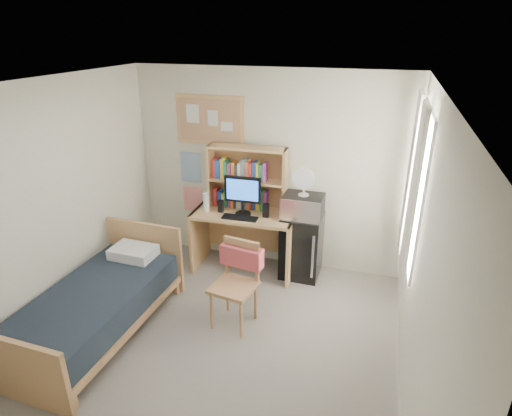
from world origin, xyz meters
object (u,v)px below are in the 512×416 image
(desk_fan, at_px, (304,183))
(monitor, at_px, (243,196))
(desk_chair, at_px, (233,286))
(bed, at_px, (96,312))
(speaker_right, at_px, (266,210))
(bulletin_board, at_px, (210,120))
(mini_fridge, at_px, (302,246))
(microwave, at_px, (303,206))
(desk, at_px, (245,241))
(speaker_left, at_px, (221,206))

(desk_fan, bearing_deg, monitor, -169.79)
(desk_chair, distance_m, bed, 1.47)
(desk_chair, distance_m, speaker_right, 1.19)
(monitor, bearing_deg, bulletin_board, 143.33)
(monitor, relative_size, speaker_right, 2.88)
(mini_fridge, bearing_deg, desk_chair, -110.61)
(bed, xyz_separation_m, speaker_right, (1.37, 1.68, 0.65))
(mini_fridge, bearing_deg, bed, -134.27)
(microwave, bearing_deg, desk_fan, 0.00)
(desk, relative_size, speaker_left, 8.48)
(monitor, bearing_deg, desk_chair, -78.68)
(bulletin_board, relative_size, desk, 0.71)
(desk_chair, xyz_separation_m, desk_fan, (0.49, 1.22, 0.81))
(monitor, xyz_separation_m, microwave, (0.75, 0.12, -0.09))
(desk, relative_size, monitor, 2.66)
(bulletin_board, bearing_deg, mini_fridge, -10.76)
(desk_chair, xyz_separation_m, mini_fridge, (0.49, 1.24, -0.06))
(bulletin_board, distance_m, speaker_left, 1.13)
(monitor, bearing_deg, desk_fan, 7.38)
(desk, bearing_deg, monitor, -90.00)
(bulletin_board, distance_m, desk_chair, 2.23)
(bulletin_board, relative_size, speaker_right, 5.44)
(desk, xyz_separation_m, microwave, (0.75, 0.06, 0.57))
(bulletin_board, xyz_separation_m, microwave, (1.32, -0.27, -0.94))
(bulletin_board, relative_size, speaker_left, 6.02)
(speaker_right, height_order, desk_fan, desk_fan)
(mini_fridge, bearing_deg, speaker_left, -170.81)
(desk_chair, distance_m, speaker_left, 1.29)
(desk, xyz_separation_m, speaker_right, (0.30, -0.05, 0.50))
(bulletin_board, bearing_deg, microwave, -11.60)
(bulletin_board, distance_m, speaker_right, 1.39)
(bed, xyz_separation_m, desk_fan, (1.82, 1.80, 1.02))
(bulletin_board, height_order, speaker_left, bulletin_board)
(desk, relative_size, bed, 0.69)
(monitor, bearing_deg, bed, -124.70)
(bulletin_board, xyz_separation_m, monitor, (0.57, -0.39, -0.84))
(desk, bearing_deg, bed, -123.74)
(mini_fridge, distance_m, microwave, 0.56)
(speaker_left, relative_size, microwave, 0.32)
(mini_fridge, relative_size, monitor, 1.68)
(bulletin_board, xyz_separation_m, mini_fridge, (1.32, -0.25, -1.50))
(microwave, bearing_deg, desk_chair, -110.92)
(desk_chair, relative_size, mini_fridge, 1.15)
(desk, height_order, desk_fan, desk_fan)
(speaker_left, xyz_separation_m, microwave, (1.05, 0.13, 0.08))
(bulletin_board, bearing_deg, speaker_left, -56.14)
(mini_fridge, bearing_deg, desk, -172.82)
(mini_fridge, height_order, speaker_right, speaker_right)
(bulletin_board, xyz_separation_m, desk_fan, (1.32, -0.27, -0.63))
(monitor, height_order, speaker_right, monitor)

